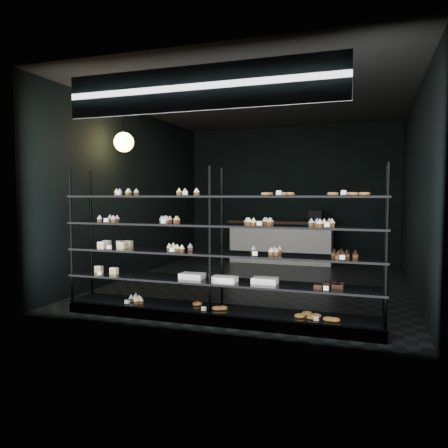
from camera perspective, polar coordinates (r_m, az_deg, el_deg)
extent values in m
cube|color=black|center=(7.87, 4.72, -7.68)|extent=(5.00, 6.00, 0.01)
cube|color=black|center=(7.89, 4.85, 15.68)|extent=(5.00, 6.00, 0.01)
cube|color=black|center=(10.65, 8.66, 3.90)|extent=(5.00, 0.01, 3.20)
cube|color=black|center=(4.86, -3.74, 4.18)|extent=(5.00, 0.01, 3.20)
cube|color=black|center=(8.66, -11.53, 3.92)|extent=(0.01, 6.00, 3.20)
cube|color=black|center=(7.52, 23.66, 3.71)|extent=(0.01, 6.00, 3.20)
cube|color=black|center=(5.56, -1.03, -11.93)|extent=(4.00, 0.50, 0.12)
cylinder|color=black|center=(6.15, -19.34, -1.86)|extent=(0.04, 0.04, 1.85)
cylinder|color=black|center=(6.50, -16.95, -1.52)|extent=(0.04, 0.04, 1.85)
cylinder|color=black|center=(5.18, -1.86, -2.66)|extent=(0.04, 0.04, 1.85)
cylinder|color=black|center=(5.59, -0.28, -2.19)|extent=(0.04, 0.04, 1.85)
cylinder|color=black|center=(4.86, 20.50, -3.32)|extent=(0.04, 0.04, 1.85)
cylinder|color=black|center=(5.30, 20.35, -2.75)|extent=(0.04, 0.04, 1.85)
cube|color=black|center=(5.54, -1.03, -11.04)|extent=(4.00, 0.50, 0.03)
cube|color=black|center=(5.46, -1.04, -7.48)|extent=(4.00, 0.50, 0.02)
cube|color=black|center=(5.40, -1.04, -3.84)|extent=(4.00, 0.50, 0.02)
cube|color=black|center=(5.37, -1.05, -0.13)|extent=(4.00, 0.50, 0.02)
cube|color=black|center=(5.35, -1.05, 3.61)|extent=(4.00, 0.50, 0.02)
cube|color=white|center=(5.75, -13.73, 3.89)|extent=(0.06, 0.04, 0.06)
cube|color=white|center=(5.32, -5.27, 4.00)|extent=(0.06, 0.04, 0.06)
cube|color=white|center=(4.96, 7.44, 4.00)|extent=(0.05, 0.04, 0.06)
cube|color=white|center=(4.87, 15.70, 3.90)|extent=(0.06, 0.04, 0.06)
cube|color=white|center=(5.86, -15.12, 0.43)|extent=(0.06, 0.04, 0.06)
cube|color=white|center=(5.45, -8.01, 0.29)|extent=(0.05, 0.04, 0.06)
cube|color=white|center=(5.03, 4.14, 0.03)|extent=(0.05, 0.04, 0.06)
cube|color=white|center=(4.90, 12.82, -0.16)|extent=(0.06, 0.04, 0.06)
cube|color=white|center=(5.89, -15.16, -2.96)|extent=(0.06, 0.04, 0.06)
cube|color=white|center=(5.41, -6.44, -3.45)|extent=(0.06, 0.04, 0.06)
cube|color=white|center=(5.06, 4.56, -3.94)|extent=(0.05, 0.04, 0.06)
cube|color=white|center=(4.92, 15.16, -4.28)|extent=(0.06, 0.04, 0.06)
cube|color=white|center=(6.00, -15.90, -6.24)|extent=(0.06, 0.04, 0.06)
cube|color=white|center=(4.99, 13.48, -8.22)|extent=(0.06, 0.04, 0.06)
cube|color=white|center=(5.86, -12.60, -9.92)|extent=(0.06, 0.04, 0.06)
cube|color=white|center=(5.39, -2.49, -11.04)|extent=(0.05, 0.04, 0.06)
cube|color=white|center=(5.08, 11.78, -12.03)|extent=(0.06, 0.04, 0.06)
cube|color=#0E1846|center=(5.07, -3.43, 17.28)|extent=(3.20, 0.04, 0.45)
cube|color=white|center=(5.05, -3.52, 17.33)|extent=(3.30, 0.02, 0.50)
cylinder|color=black|center=(7.64, -13.01, 13.70)|extent=(0.01, 0.01, 0.57)
sphere|color=#FFB459|center=(7.57, -12.96, 10.38)|extent=(0.32, 0.32, 0.32)
cube|color=silver|center=(10.24, 7.47, -2.47)|extent=(2.32, 0.60, 0.92)
cube|color=black|center=(10.20, 7.50, 0.27)|extent=(2.41, 0.65, 0.06)
cube|color=black|center=(10.07, 11.90, 1.06)|extent=(0.30, 0.30, 0.25)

